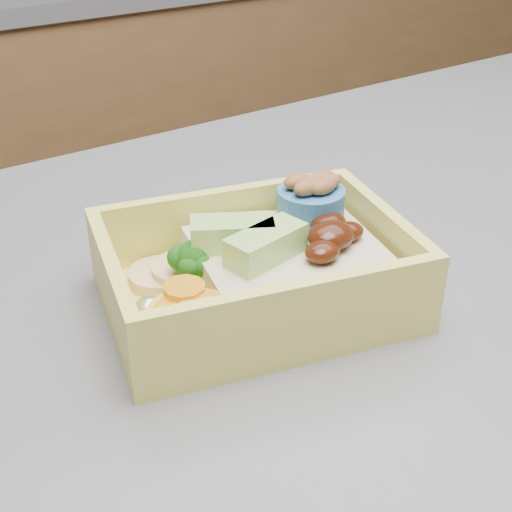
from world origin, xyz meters
TOP-DOWN VIEW (x-y plane):
  - bento_box at (-0.10, 0.04)m, footprint 0.19×0.16m

SIDE VIEW (x-z plane):
  - bento_box at x=-0.10m, z-range 0.91..0.97m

